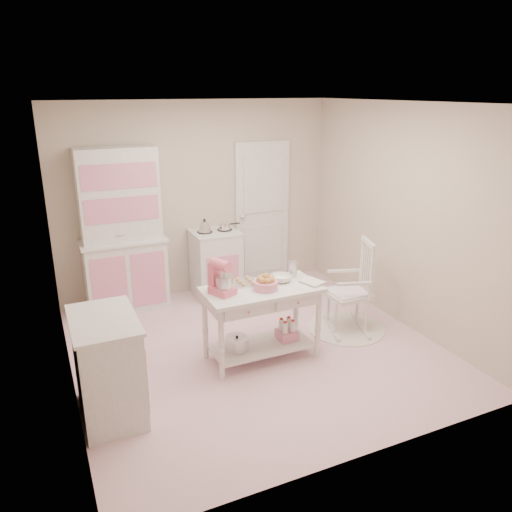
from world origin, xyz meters
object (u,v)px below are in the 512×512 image
(hutch, at_px, (122,231))
(work_table, at_px, (262,323))
(base_cabinet, at_px, (108,367))
(stove, at_px, (216,263))
(rocking_chair, at_px, (348,286))
(bread_basket, at_px, (266,285))
(stand_mixer, at_px, (222,278))

(hutch, distance_m, work_table, 2.23)
(base_cabinet, bearing_deg, stove, 50.56)
(base_cabinet, height_order, work_table, base_cabinet)
(stove, height_order, rocking_chair, rocking_chair)
(hutch, relative_size, rocking_chair, 1.89)
(work_table, bearing_deg, stove, 85.23)
(hutch, bearing_deg, base_cabinet, -104.33)
(hutch, distance_m, bread_basket, 2.20)
(hutch, distance_m, stove, 1.33)
(hutch, bearing_deg, work_table, -60.64)
(hutch, relative_size, stand_mixer, 6.12)
(work_table, xyz_separation_m, bread_basket, (0.02, -0.05, 0.45))
(work_table, bearing_deg, stand_mixer, 177.27)
(hutch, bearing_deg, stove, -2.39)
(base_cabinet, height_order, rocking_chair, rocking_chair)
(stove, height_order, base_cabinet, same)
(stove, relative_size, base_cabinet, 1.00)
(rocking_chair, bearing_deg, base_cabinet, -151.51)
(hutch, height_order, rocking_chair, hutch)
(base_cabinet, height_order, bread_basket, base_cabinet)
(hutch, xyz_separation_m, rocking_chair, (2.25, -1.67, -0.49))
(rocking_chair, bearing_deg, stand_mixer, -155.86)
(stand_mixer, bearing_deg, base_cabinet, 171.66)
(base_cabinet, distance_m, rocking_chair, 2.86)
(stove, bearing_deg, bread_basket, -94.03)
(bread_basket, bearing_deg, base_cabinet, -170.43)
(stand_mixer, bearing_deg, rocking_chair, -18.43)
(bread_basket, bearing_deg, stove, 85.97)
(stand_mixer, distance_m, bread_basket, 0.46)
(base_cabinet, distance_m, stand_mixer, 1.34)
(work_table, bearing_deg, base_cabinet, -168.59)
(rocking_chair, xyz_separation_m, work_table, (-1.20, -0.19, -0.15))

